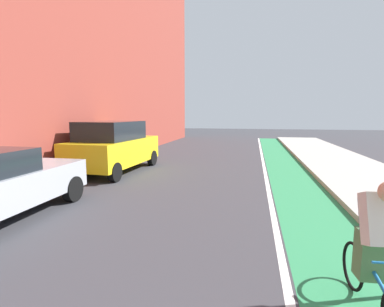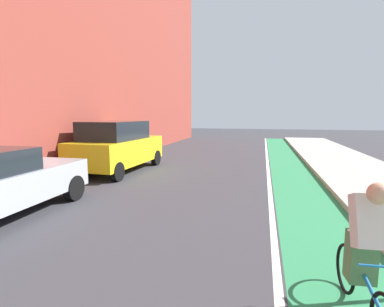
# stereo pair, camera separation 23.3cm
# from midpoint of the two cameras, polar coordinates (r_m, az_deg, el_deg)

# --- Properties ---
(ground_plane) EXTENTS (74.39, 74.39, 0.00)m
(ground_plane) POSITION_cam_midpoint_polar(r_m,az_deg,el_deg) (9.72, 0.18, -5.68)
(ground_plane) COLOR #38383D
(bike_lane_paint) EXTENTS (1.60, 33.81, 0.00)m
(bike_lane_paint) POSITION_cam_midpoint_polar(r_m,az_deg,el_deg) (11.49, 19.82, -4.05)
(bike_lane_paint) COLOR #2D8451
(bike_lane_paint) RESTS_ON ground
(lane_divider_stripe) EXTENTS (0.12, 33.81, 0.00)m
(lane_divider_stripe) POSITION_cam_midpoint_polar(r_m,az_deg,el_deg) (11.43, 15.32, -3.93)
(lane_divider_stripe) COLOR white
(lane_divider_stripe) RESTS_ON ground
(sidewalk_right) EXTENTS (3.38, 33.81, 0.14)m
(sidewalk_right) POSITION_cam_midpoint_polar(r_m,az_deg,el_deg) (12.01, 31.74, -3.92)
(sidewalk_right) COLOR #A8A59E
(sidewalk_right) RESTS_ON ground
(parked_suv_yellow_cab) EXTENTS (2.15, 4.49, 1.98)m
(parked_suv_yellow_cab) POSITION_cam_midpoint_polar(r_m,az_deg,el_deg) (11.81, -13.87, 1.48)
(parked_suv_yellow_cab) COLOR yellow
(parked_suv_yellow_cab) RESTS_ON ground
(cyclist_mid) EXTENTS (0.48, 1.66, 1.59)m
(cyclist_mid) POSITION_cam_midpoint_polar(r_m,az_deg,el_deg) (3.83, 32.40, -15.06)
(cyclist_mid) COLOR black
(cyclist_mid) RESTS_ON ground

